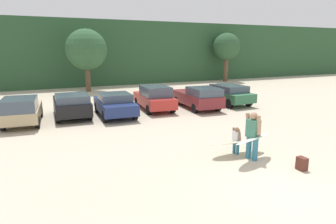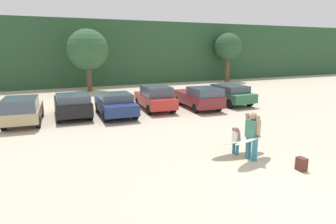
# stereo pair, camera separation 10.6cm
# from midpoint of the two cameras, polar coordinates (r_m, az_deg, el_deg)

# --- Properties ---
(ground_plane) EXTENTS (120.00, 120.00, 0.00)m
(ground_plane) POSITION_cam_midpoint_polar(r_m,az_deg,el_deg) (9.21, 22.76, -15.04)
(ground_plane) COLOR beige
(hillside_ridge) EXTENTS (108.00, 12.00, 6.99)m
(hillside_ridge) POSITION_cam_midpoint_polar(r_m,az_deg,el_deg) (38.24, -15.53, 11.06)
(hillside_ridge) COLOR #284C2D
(hillside_ridge) RESTS_ON ground_plane
(tree_center_right) EXTENTS (3.80, 3.80, 5.81)m
(tree_center_right) POSITION_cam_midpoint_polar(r_m,az_deg,el_deg) (29.01, -15.67, 11.54)
(tree_center_right) COLOR brown
(tree_center_right) RESTS_ON ground_plane
(tree_center_left) EXTENTS (3.26, 3.26, 5.82)m
(tree_center_left) POSITION_cam_midpoint_polar(r_m,az_deg,el_deg) (36.97, 11.19, 12.20)
(tree_center_left) COLOR brown
(tree_center_left) RESTS_ON ground_plane
(parked_car_tan) EXTENTS (2.11, 4.22, 1.54)m
(parked_car_tan) POSITION_cam_midpoint_polar(r_m,az_deg,el_deg) (17.68, -26.65, 0.34)
(parked_car_tan) COLOR tan
(parked_car_tan) RESTS_ON ground_plane
(parked_car_black) EXTENTS (2.09, 4.19, 1.45)m
(parked_car_black) POSITION_cam_midpoint_polar(r_m,az_deg,el_deg) (18.47, -18.34, 1.41)
(parked_car_black) COLOR black
(parked_car_black) RESTS_ON ground_plane
(parked_car_navy) EXTENTS (2.13, 4.26, 1.41)m
(parked_car_navy) POSITION_cam_midpoint_polar(r_m,az_deg,el_deg) (18.09, -10.43, 1.53)
(parked_car_navy) COLOR navy
(parked_car_navy) RESTS_ON ground_plane
(parked_car_red) EXTENTS (2.07, 4.42, 1.62)m
(parked_car_red) POSITION_cam_midpoint_polar(r_m,az_deg,el_deg) (19.64, -2.81, 2.81)
(parked_car_red) COLOR #B72D28
(parked_car_red) RESTS_ON ground_plane
(parked_car_maroon) EXTENTS (2.18, 4.62, 1.53)m
(parked_car_maroon) POSITION_cam_midpoint_polar(r_m,az_deg,el_deg) (20.19, 5.72, 2.91)
(parked_car_maroon) COLOR maroon
(parked_car_maroon) RESTS_ON ground_plane
(parked_car_forest_green) EXTENTS (2.07, 4.30, 1.43)m
(parked_car_forest_green) POSITION_cam_midpoint_polar(r_m,az_deg,el_deg) (22.05, 11.30, 3.51)
(parked_car_forest_green) COLOR #2D6642
(parked_car_forest_green) RESTS_ON ground_plane
(person_adult) EXTENTS (0.39, 0.74, 1.80)m
(person_adult) POSITION_cam_midpoint_polar(r_m,az_deg,el_deg) (11.26, 15.87, -3.96)
(person_adult) COLOR teal
(person_adult) RESTS_ON ground_plane
(person_child) EXTENTS (0.23, 0.47, 1.08)m
(person_child) POSITION_cam_midpoint_polar(r_m,az_deg,el_deg) (11.79, 12.86, -5.11)
(person_child) COLOR teal
(person_child) RESTS_ON ground_plane
(surfboard_white) EXTENTS (2.09, 1.18, 0.26)m
(surfboard_white) POSITION_cam_midpoint_polar(r_m,az_deg,el_deg) (11.15, 15.84, -5.02)
(surfboard_white) COLOR white
(surfboard_cream) EXTENTS (2.36, 0.80, 0.26)m
(surfboard_cream) POSITION_cam_midpoint_polar(r_m,az_deg,el_deg) (11.75, 13.04, -5.68)
(surfboard_cream) COLOR beige
(backpack_dropped) EXTENTS (0.24, 0.34, 0.45)m
(backpack_dropped) POSITION_cam_midpoint_polar(r_m,az_deg,el_deg) (11.12, 24.27, -9.11)
(backpack_dropped) COLOR #592D23
(backpack_dropped) RESTS_ON ground_plane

